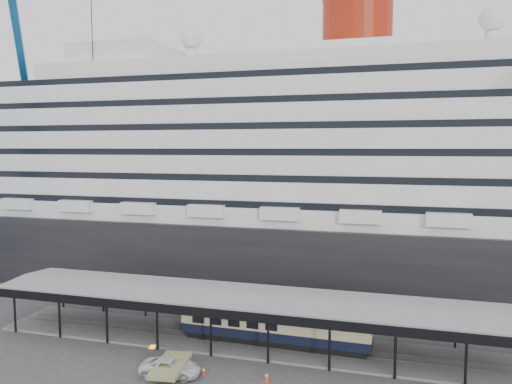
{
  "coord_description": "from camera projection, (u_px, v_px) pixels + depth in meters",
  "views": [
    {
      "loc": [
        14.39,
        -43.18,
        20.36
      ],
      "look_at": [
        -0.35,
        8.0,
        15.58
      ],
      "focal_mm": 35.0,
      "sensor_mm": 36.0,
      "label": 1
    }
  ],
  "objects": [
    {
      "name": "ground",
      "position": [
        236.0,
        363.0,
        47.11
      ],
      "size": [
        200.0,
        200.0,
        0.0
      ],
      "primitive_type": "plane",
      "color": "#343437",
      "rests_on": "ground"
    },
    {
      "name": "pullman_carriage",
      "position": [
        274.0,
        324.0,
        51.0
      ],
      "size": [
        19.76,
        3.0,
        19.35
      ],
      "rotation": [
        0.0,
        0.0,
        -0.02
      ],
      "color": "black",
      "rests_on": "ground"
    },
    {
      "name": "platform_canopy",
      "position": [
        251.0,
        321.0,
        51.69
      ],
      "size": [
        56.0,
        9.18,
        5.3
      ],
      "color": "slate",
      "rests_on": "ground"
    },
    {
      "name": "traffic_cone_left",
      "position": [
        184.0,
        372.0,
        44.61
      ],
      "size": [
        0.38,
        0.38,
        0.71
      ],
      "rotation": [
        0.0,
        0.0,
        -0.05
      ],
      "color": "#F0450D",
      "rests_on": "ground"
    },
    {
      "name": "traffic_cone_mid",
      "position": [
        204.0,
        371.0,
        44.76
      ],
      "size": [
        0.41,
        0.41,
        0.73
      ],
      "rotation": [
        0.0,
        0.0,
        0.09
      ],
      "color": "red",
      "rests_on": "ground"
    },
    {
      "name": "port_truck",
      "position": [
        171.0,
        367.0,
        44.53
      ],
      "size": [
        5.71,
        3.18,
        1.51
      ],
      "primitive_type": "imported",
      "rotation": [
        0.0,
        0.0,
        1.7
      ],
      "color": "silver",
      "rests_on": "ground"
    },
    {
      "name": "cruise_ship",
      "position": [
        302.0,
        161.0,
        76.09
      ],
      "size": [
        130.0,
        30.0,
        43.9
      ],
      "color": "black",
      "rests_on": "ground"
    },
    {
      "name": "traffic_cone_right",
      "position": [
        267.0,
        377.0,
        43.5
      ],
      "size": [
        0.43,
        0.43,
        0.83
      ],
      "rotation": [
        0.0,
        0.0,
        -0.02
      ],
      "color": "#F53A0D",
      "rests_on": "ground"
    }
  ]
}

